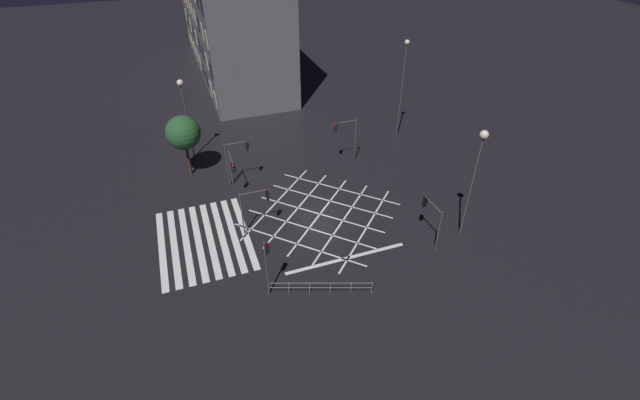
{
  "coord_description": "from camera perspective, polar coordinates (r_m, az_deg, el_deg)",
  "views": [
    {
      "loc": [
        26.71,
        -9.61,
        21.86
      ],
      "look_at": [
        0.0,
        0.0,
        1.45
      ],
      "focal_mm": 24.0,
      "sensor_mm": 36.0,
      "label": 1
    }
  ],
  "objects": [
    {
      "name": "street_tree_near",
      "position": [
        40.83,
        -17.79,
        8.52
      ],
      "size": [
        3.12,
        3.12,
        5.9
      ],
      "color": "#38281C",
      "rests_on": "ground_plane"
    },
    {
      "name": "traffic_light_nw_cross",
      "position": [
        41.37,
        3.33,
        9.0
      ],
      "size": [
        0.36,
        2.33,
        4.53
      ],
      "rotation": [
        0.0,
        0.0,
        -1.57
      ],
      "color": "#424244",
      "rests_on": "ground_plane"
    },
    {
      "name": "road_markings",
      "position": [
        34.45,
        -9.88,
        -4.31
      ],
      "size": [
        14.05,
        20.0,
        0.01
      ],
      "color": "silver",
      "rests_on": "ground_plane"
    },
    {
      "name": "street_lamp_west",
      "position": [
        31.76,
        20.33,
        5.16
      ],
      "size": [
        0.61,
        0.61,
        9.05
      ],
      "color": "#424244",
      "rests_on": "ground_plane"
    },
    {
      "name": "traffic_light_sw_main",
      "position": [
        37.86,
        -11.63,
        4.39
      ],
      "size": [
        2.46,
        0.36,
        3.58
      ],
      "color": "#424244",
      "rests_on": "ground_plane"
    },
    {
      "name": "street_lamp_east",
      "position": [
        43.17,
        -17.76,
        12.64
      ],
      "size": [
        0.6,
        0.6,
        8.03
      ],
      "color": "#424244",
      "rests_on": "ground_plane"
    },
    {
      "name": "pedestrian_railing",
      "position": [
        28.89,
        0.0,
        -11.48
      ],
      "size": [
        2.39,
        6.55,
        1.05
      ],
      "rotation": [
        0.0,
        0.0,
        1.23
      ],
      "color": "gray",
      "rests_on": "ground_plane"
    },
    {
      "name": "traffic_light_median_south",
      "position": [
        32.83,
        -8.44,
        -0.18
      ],
      "size": [
        0.36,
        2.36,
        3.85
      ],
      "rotation": [
        0.0,
        0.0,
        1.57
      ],
      "color": "#424244",
      "rests_on": "ground_plane"
    },
    {
      "name": "traffic_light_se_cross",
      "position": [
        27.26,
        -7.08,
        -7.67
      ],
      "size": [
        0.36,
        0.39,
        4.58
      ],
      "rotation": [
        0.0,
        0.0,
        1.57
      ],
      "color": "#424244",
      "rests_on": "ground_plane"
    },
    {
      "name": "street_lamp_far",
      "position": [
        45.82,
        11.07,
        16.09
      ],
      "size": [
        0.49,
        0.49,
        10.39
      ],
      "color": "#424244",
      "rests_on": "ground_plane"
    },
    {
      "name": "ground_plane",
      "position": [
        35.83,
        0.0,
        -1.88
      ],
      "size": [
        200.0,
        200.0,
        0.0
      ],
      "primitive_type": "plane",
      "color": "black"
    },
    {
      "name": "traffic_light_sw_cross",
      "position": [
        38.7,
        -10.88,
        6.15
      ],
      "size": [
        0.36,
        2.24,
        4.34
      ],
      "rotation": [
        0.0,
        0.0,
        1.57
      ],
      "color": "#424244",
      "rests_on": "ground_plane"
    },
    {
      "name": "traffic_light_ne_main",
      "position": [
        32.7,
        14.51,
        -1.57
      ],
      "size": [
        2.54,
        0.36,
        3.61
      ],
      "rotation": [
        0.0,
        0.0,
        3.14
      ],
      "color": "#424244",
      "rests_on": "ground_plane"
    }
  ]
}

